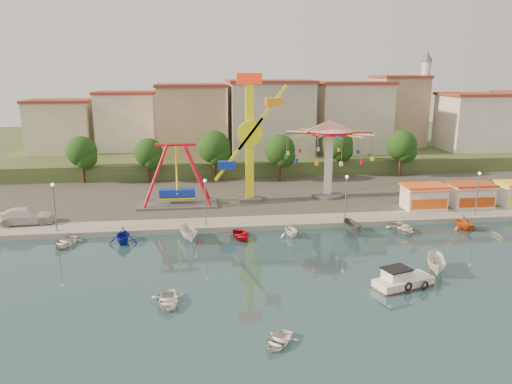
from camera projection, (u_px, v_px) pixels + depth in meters
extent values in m
plane|color=#15303C|center=(301.00, 272.00, 44.20)|extent=(200.00, 200.00, 0.00)
cube|color=#9E998E|center=(238.00, 155.00, 103.89)|extent=(200.00, 100.00, 0.60)
cube|color=#4C4944|center=(258.00, 188.00, 72.97)|extent=(90.00, 28.00, 0.01)
cube|color=#384C26|center=(236.00, 145.00, 108.42)|extent=(200.00, 60.00, 3.00)
cube|color=#59595E|center=(178.00, 204.00, 63.89)|extent=(10.00, 5.00, 0.30)
cube|color=#1430B1|center=(177.00, 193.00, 63.55)|extent=(4.50, 1.40, 1.00)
cylinder|color=red|center=(176.00, 145.00, 62.07)|extent=(5.00, 0.40, 0.40)
cube|color=#59595E|center=(250.00, 199.00, 66.17)|extent=(3.00, 3.00, 0.50)
cube|color=#FFF915|center=(250.00, 144.00, 64.45)|extent=(1.00, 1.00, 15.00)
cube|color=#F72C0D|center=(249.00, 79.00, 62.47)|extent=(3.20, 0.50, 1.40)
cylinder|color=#FFF915|center=(250.00, 133.00, 63.32)|extent=(3.20, 0.50, 3.20)
cube|color=#FFF915|center=(262.00, 118.00, 62.84)|extent=(6.36, 0.35, 8.15)
cube|color=orange|center=(274.00, 102.00, 62.55)|extent=(2.20, 1.20, 1.00)
cylinder|color=#59595E|center=(327.00, 195.00, 68.29)|extent=(4.40, 4.40, 0.40)
cylinder|color=white|center=(328.00, 164.00, 67.27)|extent=(1.10, 1.10, 9.00)
cylinder|color=red|center=(330.00, 132.00, 66.25)|extent=(6.00, 6.00, 0.50)
cone|color=red|center=(330.00, 125.00, 66.03)|extent=(6.40, 6.40, 1.40)
cube|color=white|center=(424.00, 198.00, 61.93)|extent=(5.00, 3.00, 2.80)
cube|color=#FC5516|center=(425.00, 186.00, 61.56)|extent=(5.40, 3.40, 0.25)
cube|color=red|center=(431.00, 192.00, 60.01)|extent=(5.00, 0.77, 0.43)
cube|color=white|center=(471.00, 196.00, 62.68)|extent=(5.00, 3.00, 2.80)
cube|color=#B73B0E|center=(472.00, 184.00, 62.31)|extent=(5.40, 3.40, 0.25)
cube|color=red|center=(479.00, 190.00, 60.75)|extent=(5.00, 0.77, 0.43)
cylinder|color=#59595E|center=(55.00, 208.00, 53.11)|extent=(0.14, 0.14, 5.00)
cylinder|color=#59595E|center=(205.00, 204.00, 55.03)|extent=(0.14, 0.14, 5.00)
cylinder|color=#59595E|center=(346.00, 199.00, 56.96)|extent=(0.14, 0.14, 5.00)
cylinder|color=#59595E|center=(477.00, 195.00, 58.89)|extent=(0.14, 0.14, 5.00)
cylinder|color=#382314|center=(83.00, 171.00, 76.14)|extent=(0.44, 0.44, 3.60)
sphere|color=black|center=(82.00, 151.00, 75.40)|extent=(4.60, 4.60, 4.60)
cylinder|color=#382314|center=(149.00, 171.00, 76.66)|extent=(0.44, 0.44, 3.40)
sphere|color=black|center=(148.00, 152.00, 75.96)|extent=(4.35, 4.35, 4.35)
cylinder|color=#382314|center=(215.00, 169.00, 77.38)|extent=(0.44, 0.44, 3.92)
sphere|color=black|center=(214.00, 147.00, 76.58)|extent=(5.02, 5.02, 5.02)
cylinder|color=#382314|center=(280.00, 170.00, 77.23)|extent=(0.44, 0.44, 3.66)
sphere|color=black|center=(280.00, 150.00, 76.48)|extent=(4.68, 4.68, 4.68)
cylinder|color=#382314|center=(337.00, 164.00, 81.30)|extent=(0.44, 0.44, 3.80)
sphere|color=black|center=(338.00, 144.00, 80.52)|extent=(4.86, 4.86, 4.86)
cylinder|color=#382314|center=(400.00, 165.00, 80.75)|extent=(0.44, 0.44, 3.77)
sphere|color=black|center=(401.00, 145.00, 79.98)|extent=(4.83, 4.83, 4.83)
cube|color=beige|center=(46.00, 123.00, 82.45)|extent=(9.26, 9.53, 11.87)
cube|color=silver|center=(125.00, 128.00, 89.42)|extent=(12.33, 9.01, 8.63)
cube|color=tan|center=(198.00, 120.00, 91.25)|extent=(11.95, 9.28, 11.23)
cube|color=beige|center=(275.00, 126.00, 90.10)|extent=(12.59, 10.50, 9.20)
cube|color=beige|center=(342.00, 123.00, 95.00)|extent=(10.75, 9.23, 9.24)
cube|color=tan|center=(413.00, 118.00, 94.56)|extent=(12.77, 10.96, 11.21)
cube|color=silver|center=(476.00, 115.00, 94.34)|extent=(8.23, 8.98, 12.36)
cylinder|color=silver|center=(424.00, 104.00, 97.97)|extent=(1.80, 1.80, 16.00)
cylinder|color=#59595E|center=(426.00, 78.00, 96.78)|extent=(2.80, 2.80, 0.30)
cone|color=#59595E|center=(427.00, 56.00, 95.82)|extent=(2.20, 2.20, 2.00)
cube|color=white|center=(403.00, 283.00, 41.21)|extent=(5.38, 3.38, 0.91)
cube|color=red|center=(403.00, 286.00, 41.26)|extent=(5.38, 3.38, 0.16)
cube|color=white|center=(396.00, 275.00, 41.06)|extent=(2.38, 2.06, 0.91)
cube|color=black|center=(397.00, 269.00, 40.94)|extent=(2.64, 2.31, 0.12)
torus|color=black|center=(408.00, 287.00, 40.21)|extent=(0.79, 0.43, 0.77)
torus|color=black|center=(425.00, 285.00, 40.42)|extent=(0.79, 0.43, 0.77)
imported|color=white|center=(168.00, 300.00, 38.03)|extent=(2.71, 3.68, 0.74)
imported|color=white|center=(278.00, 340.00, 32.48)|extent=(3.37, 3.56, 0.60)
imported|color=silver|center=(437.00, 264.00, 43.98)|extent=(2.96, 4.33, 1.57)
imported|color=silver|center=(25.00, 216.00, 55.90)|extent=(6.46, 3.06, 1.82)
imported|color=silver|center=(64.00, 242.00, 50.85)|extent=(3.50, 4.26, 0.77)
imported|color=#131CA8|center=(123.00, 235.00, 51.44)|extent=(2.89, 3.34, 1.74)
imported|color=silver|center=(189.00, 234.00, 52.28)|extent=(2.38, 4.19, 1.53)
imported|color=#AF0E1C|center=(241.00, 235.00, 53.03)|extent=(3.06, 3.90, 0.73)
imported|color=white|center=(291.00, 230.00, 53.60)|extent=(3.03, 3.33, 1.51)
imported|color=#515055|center=(352.00, 227.00, 54.42)|extent=(1.56, 3.80, 1.44)
imported|color=silver|center=(403.00, 228.00, 55.20)|extent=(3.15, 4.26, 0.85)
imported|color=#D45112|center=(464.00, 222.00, 55.96)|extent=(3.28, 3.61, 1.65)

